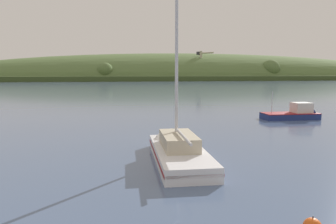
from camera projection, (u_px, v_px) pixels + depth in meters
name	position (u px, v px, depth m)	size (l,w,h in m)	color
far_shoreline_hill	(193.00, 79.00, 273.25)	(579.79, 145.99, 44.00)	#3C4E24
dockside_crane	(201.00, 66.00, 243.66)	(9.34, 13.83, 22.14)	#4C4C51
sailboat_midwater_white	(176.00, 152.00, 19.60)	(4.06, 9.66, 13.47)	white
fishing_boat_moored	(296.00, 116.00, 35.89)	(6.94, 3.13, 4.06)	navy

